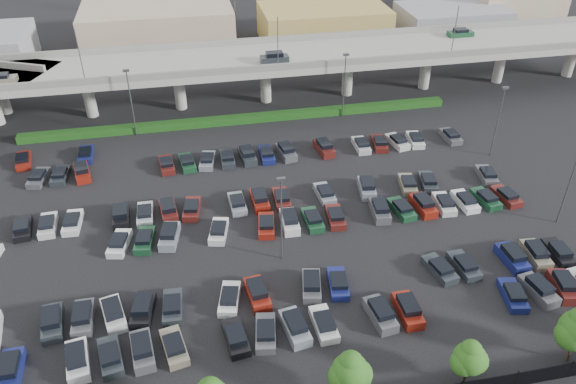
{
  "coord_description": "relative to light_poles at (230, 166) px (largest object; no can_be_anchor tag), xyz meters",
  "views": [
    {
      "loc": [
        -8.47,
        -53.57,
        39.8
      ],
      "look_at": [
        2.62,
        1.53,
        2.0
      ],
      "focal_mm": 35.0,
      "sensor_mm": 36.0,
      "label": 1
    }
  ],
  "objects": [
    {
      "name": "ground",
      "position": [
        4.13,
        -2.0,
        -6.24
      ],
      "size": [
        280.0,
        280.0,
        0.0
      ],
      "primitive_type": "plane",
      "color": "black"
    },
    {
      "name": "tree_row",
      "position": [
        4.83,
        -28.53,
        -2.72
      ],
      "size": [
        65.07,
        3.66,
        5.94
      ],
      "color": "#332316",
      "rests_on": "ground"
    },
    {
      "name": "overpass",
      "position": [
        3.91,
        29.99,
        0.73
      ],
      "size": [
        150.0,
        13.0,
        15.8
      ],
      "color": "#9C9B93",
      "rests_on": "ground"
    },
    {
      "name": "parked_cars",
      "position": [
        2.91,
        -5.98,
        -5.61
      ],
      "size": [
        63.05,
        41.65,
        1.67
      ],
      "color": "navy",
      "rests_on": "ground"
    },
    {
      "name": "distant_buildings",
      "position": [
        16.5,
        59.81,
        -2.49
      ],
      "size": [
        138.0,
        24.0,
        9.0
      ],
      "color": "gray",
      "rests_on": "ground"
    },
    {
      "name": "light_poles",
      "position": [
        0.0,
        0.0,
        0.0
      ],
      "size": [
        66.9,
        48.38,
        10.3
      ],
      "color": "#48474C",
      "rests_on": "ground"
    },
    {
      "name": "hedge",
      "position": [
        4.13,
        23.0,
        -5.69
      ],
      "size": [
        66.0,
        1.6,
        1.1
      ],
      "primitive_type": "cube",
      "color": "#133C11",
      "rests_on": "ground"
    }
  ]
}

